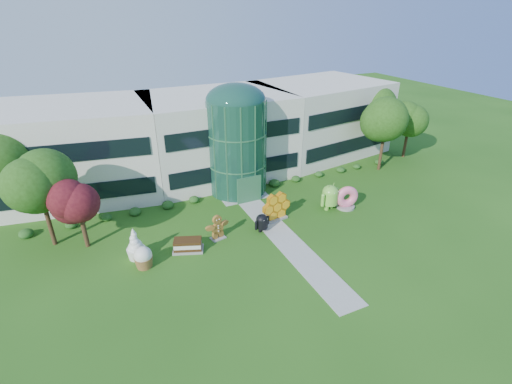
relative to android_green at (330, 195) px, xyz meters
name	(u,v)px	position (x,y,z in m)	size (l,w,h in m)	color
ground	(293,247)	(-6.62, -4.33, -1.47)	(140.00, 140.00, 0.00)	#215114
building	(217,134)	(-6.62, 13.67, 3.18)	(46.00, 15.00, 9.30)	beige
atrium	(237,148)	(-6.62, 7.67, 3.43)	(6.00, 6.00, 9.80)	#194738
walkway	(282,235)	(-6.62, -2.33, -1.45)	(2.40, 20.00, 0.04)	#9E9E93
tree_red	(81,215)	(-22.12, 3.17, 1.53)	(4.00, 4.00, 6.00)	#3F0C14
trees_backdrop	(234,151)	(-6.62, 8.67, 2.73)	(52.00, 8.00, 8.40)	#214411
android_green	(330,195)	(0.00, 0.00, 0.00)	(2.60, 1.73, 2.94)	#6FC03D
android_black	(262,221)	(-7.85, -0.89, -0.50)	(1.71, 1.14, 1.94)	black
donut	(346,197)	(1.61, -0.52, -0.28)	(2.29, 1.10, 2.39)	#F15B84
gingerbread	(217,227)	(-11.83, -0.36, -0.32)	(2.49, 0.96, 2.30)	brown
ice_cream_sandwich	(188,245)	(-14.67, -1.06, -0.92)	(2.46, 1.23, 1.09)	black
honeycomb	(276,208)	(-5.73, 0.41, -0.25)	(3.12, 1.11, 2.45)	#FFAB19
froyo	(135,244)	(-18.62, -0.25, -0.13)	(1.57, 1.57, 2.69)	white
cupcake	(143,257)	(-18.30, -1.67, -0.58)	(1.48, 1.48, 1.78)	white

